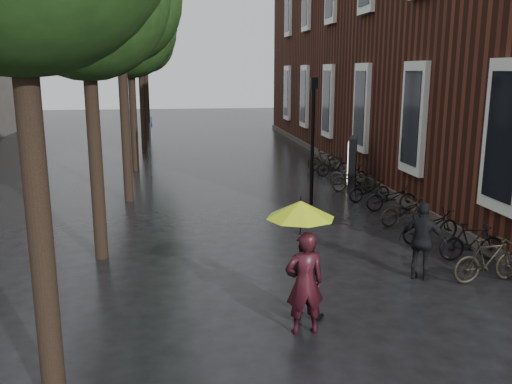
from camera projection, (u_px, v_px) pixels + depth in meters
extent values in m
cube|color=#38160F|center=(437.00, 39.00, 26.21)|extent=(10.00, 33.00, 12.00)
cube|color=silver|center=(507.00, 137.00, 12.63)|extent=(0.25, 1.60, 3.60)
cube|color=black|center=(503.00, 137.00, 12.62)|extent=(0.10, 1.20, 3.00)
cube|color=silver|center=(415.00, 118.00, 17.45)|extent=(0.25, 1.60, 3.60)
cube|color=black|center=(412.00, 118.00, 17.44)|extent=(0.10, 1.20, 3.00)
cube|color=silver|center=(362.00, 108.00, 22.28)|extent=(0.25, 1.60, 3.60)
cube|color=black|center=(360.00, 108.00, 22.26)|extent=(0.10, 1.20, 3.00)
cube|color=silver|center=(329.00, 101.00, 27.10)|extent=(0.25, 1.60, 3.60)
cube|color=black|center=(327.00, 101.00, 27.09)|extent=(0.10, 1.20, 3.00)
cube|color=silver|center=(305.00, 96.00, 31.92)|extent=(0.25, 1.60, 3.60)
cube|color=black|center=(303.00, 96.00, 31.91)|extent=(0.10, 1.20, 3.00)
cube|color=silver|center=(288.00, 93.00, 36.75)|extent=(0.25, 1.60, 3.60)
cube|color=black|center=(286.00, 93.00, 36.73)|extent=(0.10, 1.20, 3.00)
cube|color=silver|center=(289.00, 8.00, 35.54)|extent=(0.25, 1.60, 3.60)
cube|color=black|center=(287.00, 8.00, 35.52)|extent=(0.10, 1.20, 3.00)
cube|color=#3F3833|center=(335.00, 160.00, 26.79)|extent=(0.40, 33.00, 0.30)
cylinder|color=black|center=(41.00, 241.00, 7.07)|extent=(0.32, 0.32, 4.68)
cylinder|color=black|center=(96.00, 168.00, 12.86)|extent=(0.32, 0.32, 4.51)
cylinder|color=black|center=(126.00, 131.00, 18.63)|extent=(0.32, 0.32, 4.95)
cylinder|color=black|center=(134.00, 123.00, 24.46)|extent=(0.32, 0.32, 4.40)
cylinder|color=black|center=(143.00, 109.00, 30.22)|extent=(0.32, 0.32, 4.79)
cylinder|color=black|center=(147.00, 104.00, 36.02)|extent=(0.32, 0.32, 4.57)
imported|color=#320E15|center=(305.00, 283.00, 9.35)|extent=(0.70, 0.47, 1.86)
imported|color=black|center=(305.00, 277.00, 10.02)|extent=(0.95, 0.86, 1.57)
cylinder|color=black|center=(300.00, 252.00, 9.55)|extent=(0.02, 0.02, 1.55)
cone|color=#BADA17|center=(301.00, 209.00, 9.38)|extent=(1.22, 1.22, 0.31)
cylinder|color=black|center=(301.00, 198.00, 9.34)|extent=(0.02, 0.02, 0.08)
imported|color=black|center=(423.00, 241.00, 11.81)|extent=(1.08, 0.94, 1.75)
imported|color=black|center=(488.00, 260.00, 11.72)|extent=(1.70, 0.62, 1.00)
imported|color=black|center=(472.00, 242.00, 13.08)|extent=(1.61, 0.62, 0.94)
imported|color=black|center=(430.00, 226.00, 14.47)|extent=(1.82, 0.93, 0.91)
imported|color=black|center=(405.00, 211.00, 16.08)|extent=(1.71, 0.87, 0.86)
imported|color=black|center=(391.00, 197.00, 17.71)|extent=(1.72, 0.62, 0.90)
imported|color=black|center=(369.00, 190.00, 18.98)|extent=(1.63, 0.77, 0.82)
imported|color=black|center=(354.00, 179.00, 20.58)|extent=(1.77, 0.63, 0.93)
imported|color=black|center=(349.00, 174.00, 21.86)|extent=(1.59, 0.60, 0.82)
imported|color=black|center=(334.00, 166.00, 23.50)|extent=(1.55, 0.47, 0.92)
imported|color=black|center=(325.00, 160.00, 24.91)|extent=(1.62, 0.49, 0.97)
cube|color=black|center=(352.00, 163.00, 21.14)|extent=(0.27, 1.32, 1.99)
cube|color=beige|center=(349.00, 161.00, 21.11)|extent=(0.04, 1.11, 1.63)
cylinder|color=black|center=(312.00, 149.00, 17.59)|extent=(0.12, 0.12, 4.02)
cube|color=black|center=(314.00, 83.00, 17.13)|extent=(0.22, 0.22, 0.35)
sphere|color=#FFE5B2|center=(314.00, 83.00, 17.13)|extent=(0.18, 0.18, 0.18)
cylinder|color=#262628|center=(150.00, 149.00, 23.42)|extent=(0.06, 0.06, 2.34)
cylinder|color=navy|center=(151.00, 122.00, 23.17)|extent=(0.03, 0.47, 0.47)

